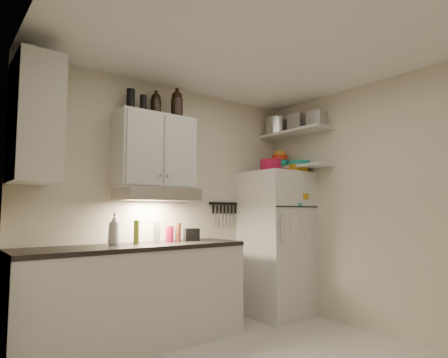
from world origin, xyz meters
TOP-DOWN VIEW (x-y plane):
  - ceiling at (0.00, 0.00)m, footprint 3.20×3.00m
  - back_wall at (0.00, 1.51)m, footprint 3.20×0.02m
  - left_wall at (-1.61, 0.00)m, footprint 0.02×3.00m
  - right_wall at (1.61, 0.00)m, footprint 0.02×3.00m
  - base_cabinet at (-0.55, 1.20)m, footprint 2.10×0.60m
  - countertop at (-0.55, 1.20)m, footprint 2.10×0.62m
  - upper_cabinet at (-0.30, 1.33)m, footprint 0.80×0.33m
  - side_cabinet at (-1.44, 1.20)m, footprint 0.33×0.55m
  - range_hood at (-0.30, 1.27)m, footprint 0.76×0.46m
  - fridge at (1.25, 1.16)m, footprint 0.70×0.68m
  - shelf_hi at (1.45, 1.02)m, footprint 0.30×0.95m
  - shelf_lo at (1.45, 1.02)m, footprint 0.30×0.95m
  - knife_strip at (0.70, 1.49)m, footprint 0.42×0.02m
  - dutch_oven at (1.14, 1.13)m, footprint 0.32×0.32m
  - book_stack at (1.40, 0.98)m, footprint 0.24×0.28m
  - spice_jar at (1.37, 1.12)m, footprint 0.06×0.06m
  - stock_pot at (1.44, 1.30)m, footprint 0.35×0.35m
  - tin_a at (1.49, 0.99)m, footprint 0.23×0.21m
  - tin_b at (1.51, 0.71)m, footprint 0.21×0.21m
  - bowl_teal at (1.43, 1.27)m, footprint 0.25×0.25m
  - bowl_orange at (1.41, 1.24)m, footprint 0.20×0.20m
  - bowl_yellow at (1.41, 1.24)m, footprint 0.16×0.16m
  - plates at (1.50, 1.00)m, footprint 0.33×0.33m
  - growler_a at (-0.27, 1.38)m, footprint 0.14×0.14m
  - growler_b at (-0.07, 1.30)m, footprint 0.13×0.13m
  - thermos_a at (-0.42, 1.36)m, footprint 0.08×0.08m
  - thermos_b at (-0.55, 1.38)m, footprint 0.10×0.10m
  - side_jar at (-1.47, 1.31)m, footprint 0.14×0.14m
  - soap_bottle at (-0.74, 1.24)m, footprint 0.15×0.15m
  - pepper_mill at (-0.06, 1.26)m, footprint 0.07×0.07m
  - oil_bottle at (-0.52, 1.24)m, footprint 0.05×0.05m
  - vinegar_bottle at (-0.50, 1.31)m, footprint 0.06×0.06m
  - clear_bottle at (-0.29, 1.29)m, footprint 0.09×0.09m
  - red_jar at (-0.15, 1.28)m, footprint 0.09×0.09m
  - caddy at (0.11, 1.27)m, footprint 0.18×0.15m

SIDE VIEW (x-z plane):
  - base_cabinet at x=-0.55m, z-range 0.00..0.88m
  - fridge at x=1.25m, z-range 0.00..1.70m
  - countertop at x=-0.55m, z-range 0.88..0.92m
  - caddy at x=0.11m, z-range 0.92..1.05m
  - red_jar at x=-0.15m, z-range 0.92..1.08m
  - pepper_mill at x=-0.06m, z-range 0.92..1.11m
  - clear_bottle at x=-0.29m, z-range 0.92..1.12m
  - vinegar_bottle at x=-0.50m, z-range 0.92..1.14m
  - oil_bottle at x=-0.52m, z-range 0.92..1.14m
  - soap_bottle at x=-0.74m, z-range 0.92..1.24m
  - back_wall at x=0.00m, z-range 0.00..2.60m
  - left_wall at x=-1.61m, z-range 0.00..2.60m
  - right_wall at x=1.61m, z-range 0.00..2.60m
  - knife_strip at x=0.70m, z-range 1.31..1.33m
  - range_hood at x=-0.30m, z-range 1.33..1.45m
  - book_stack at x=1.40m, z-range 1.70..1.78m
  - spice_jar at x=1.37m, z-range 1.70..1.79m
  - shelf_lo at x=1.45m, z-range 1.75..1.77m
  - dutch_oven at x=1.14m, z-range 1.70..1.85m
  - plates at x=1.50m, z-range 1.77..1.84m
  - upper_cabinet at x=-0.30m, z-range 1.45..2.20m
  - bowl_teal at x=1.43m, z-range 1.77..1.88m
  - bowl_orange at x=1.41m, z-range 1.88..1.94m
  - side_cabinet at x=-1.44m, z-range 1.45..2.45m
  - bowl_yellow at x=1.41m, z-range 1.94..1.99m
  - shelf_hi at x=1.45m, z-range 2.19..2.22m
  - thermos_a at x=-0.42m, z-range 2.20..2.40m
  - tin_b at x=1.51m, z-range 2.21..2.41m
  - thermos_b at x=-0.55m, z-range 2.20..2.44m
  - tin_a at x=1.49m, z-range 2.21..2.42m
  - stock_pot at x=1.44m, z-range 2.21..2.43m
  - growler_a at x=-0.27m, z-range 2.20..2.46m
  - growler_b at x=-0.07m, z-range 2.20..2.50m
  - side_jar at x=-1.47m, z-range 2.45..2.61m
  - ceiling at x=0.00m, z-range 2.60..2.62m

